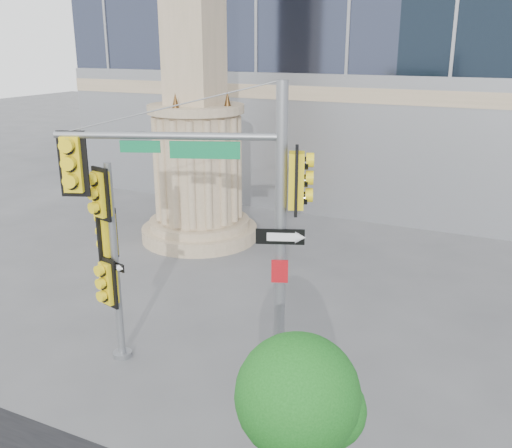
% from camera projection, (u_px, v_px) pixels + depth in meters
% --- Properties ---
extents(ground, '(120.00, 120.00, 0.00)m').
position_uv_depth(ground, '(223.00, 408.00, 11.80)').
color(ground, '#545456').
rests_on(ground, ground).
extents(monument, '(4.40, 4.40, 16.60)m').
position_uv_depth(monument, '(195.00, 92.00, 20.33)').
color(monument, tan).
rests_on(monument, ground).
extents(main_signal_pole, '(4.82, 2.28, 6.54)m').
position_uv_depth(main_signal_pole, '(223.00, 204.00, 11.68)').
color(main_signal_pole, slate).
rests_on(main_signal_pole, ground).
extents(secondary_signal_pole, '(0.82, 0.73, 4.75)m').
position_uv_depth(secondary_signal_pole, '(109.00, 248.00, 12.86)').
color(secondary_signal_pole, slate).
rests_on(secondary_signal_pole, ground).
extents(street_tree, '(1.98, 1.93, 3.08)m').
position_uv_depth(street_tree, '(300.00, 400.00, 8.67)').
color(street_tree, tan).
rests_on(street_tree, ground).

